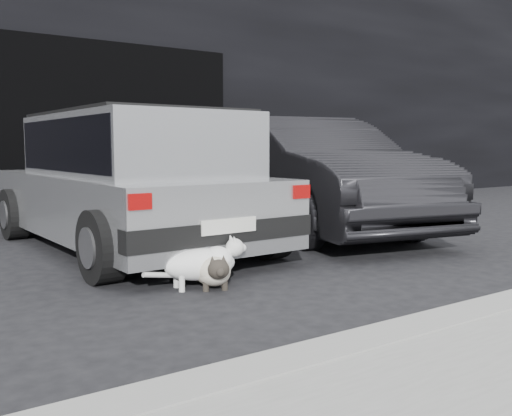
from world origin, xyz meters
TOP-DOWN VIEW (x-y plane):
  - ground at (0.00, 0.00)m, footprint 80.00×80.00m
  - building_facade at (1.00, 6.00)m, footprint 34.00×4.00m
  - garage_opening at (1.00, 3.99)m, footprint 4.00×0.10m
  - curb at (1.00, -2.60)m, footprint 18.00×0.25m
  - silver_hatchback at (0.07, 0.89)m, footprint 1.93×3.74m
  - second_car at (2.36, 0.91)m, footprint 2.30×4.44m
  - cat_siamese at (-0.07, -0.92)m, footprint 0.44×0.79m
  - cat_white at (-0.11, -0.89)m, footprint 0.80×0.36m

SIDE VIEW (x-z plane):
  - ground at x=0.00m, z-range 0.00..0.00m
  - curb at x=1.00m, z-range 0.00..0.12m
  - cat_siamese at x=-0.07m, z-range -0.01..0.27m
  - cat_white at x=-0.11m, z-range -0.01..0.37m
  - second_car at x=2.36m, z-range 0.00..1.39m
  - silver_hatchback at x=0.07m, z-range 0.06..1.42m
  - garage_opening at x=1.00m, z-range 0.00..2.60m
  - building_facade at x=1.00m, z-range 0.00..5.00m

